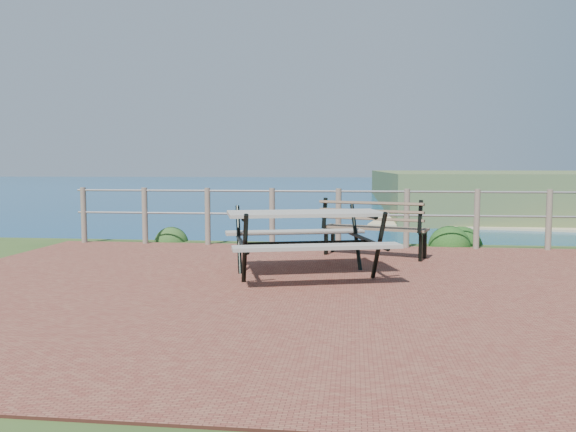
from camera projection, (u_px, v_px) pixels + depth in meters
The scene contains 7 objects.
ground at pixel (330, 289), 6.35m from camera, with size 10.00×7.00×0.12m, color brown.
ocean at pixel (353, 172), 204.26m from camera, with size 1200.00×1200.00×0.00m, color #145C7C.
safety_railing at pixel (338, 214), 9.61m from camera, with size 9.40×0.10×1.00m.
picnic_table at pixel (305, 236), 7.01m from camera, with size 2.05×1.61×0.81m.
park_bench at pixel (375, 219), 8.53m from camera, with size 1.63×0.89×0.89m.
shrub_lip_west at pixel (169, 240), 10.69m from camera, with size 0.67×0.67×0.37m, color #25501E.
shrub_lip_east at pixel (456, 244), 10.08m from camera, with size 0.81×0.81×0.57m, color #154114.
Camera 1 is at (0.26, -6.26, 1.37)m, focal length 35.00 mm.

